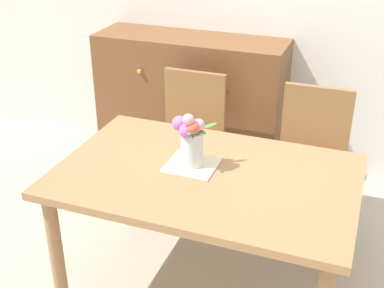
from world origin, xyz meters
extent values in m
plane|color=#B7AD99|center=(0.00, 0.00, 0.00)|extent=(12.00, 12.00, 0.00)
cube|color=#9E7047|center=(0.00, 0.00, 0.70)|extent=(1.45, 0.94, 0.04)
cylinder|color=#9E7047|center=(-0.65, -0.39, 0.34)|extent=(0.07, 0.07, 0.68)
cylinder|color=#9E7047|center=(-0.65, 0.39, 0.34)|extent=(0.07, 0.07, 0.68)
cylinder|color=#9E7047|center=(0.65, 0.39, 0.34)|extent=(0.07, 0.07, 0.68)
cube|color=olive|center=(-0.40, 0.73, 0.46)|extent=(0.42, 0.42, 0.04)
cylinder|color=olive|center=(-0.22, 0.55, 0.22)|extent=(0.04, 0.04, 0.44)
cylinder|color=olive|center=(-0.58, 0.55, 0.22)|extent=(0.04, 0.04, 0.44)
cylinder|color=olive|center=(-0.22, 0.91, 0.22)|extent=(0.04, 0.04, 0.44)
cylinder|color=olive|center=(-0.58, 0.91, 0.22)|extent=(0.04, 0.04, 0.44)
cube|color=olive|center=(-0.40, 0.92, 0.69)|extent=(0.42, 0.04, 0.42)
cube|color=olive|center=(0.40, 0.73, 0.46)|extent=(0.42, 0.42, 0.04)
cylinder|color=olive|center=(0.58, 0.55, 0.22)|extent=(0.04, 0.04, 0.44)
cylinder|color=olive|center=(0.22, 0.55, 0.22)|extent=(0.04, 0.04, 0.44)
cylinder|color=olive|center=(0.58, 0.91, 0.22)|extent=(0.04, 0.04, 0.44)
cylinder|color=olive|center=(0.22, 0.91, 0.22)|extent=(0.04, 0.04, 0.44)
cube|color=olive|center=(0.40, 0.92, 0.69)|extent=(0.42, 0.04, 0.42)
cube|color=brown|center=(-0.59, 1.33, 0.50)|extent=(1.40, 0.44, 1.00)
sphere|color=#B7933D|center=(-0.89, 1.10, 0.78)|extent=(0.04, 0.04, 0.04)
sphere|color=#B7933D|center=(-0.29, 1.10, 0.78)|extent=(0.04, 0.04, 0.04)
sphere|color=#B7933D|center=(-0.89, 1.10, 0.38)|extent=(0.04, 0.04, 0.04)
sphere|color=#B7933D|center=(-0.29, 1.10, 0.38)|extent=(0.04, 0.04, 0.04)
cube|color=beige|center=(-0.09, 0.04, 0.73)|extent=(0.25, 0.25, 0.01)
cylinder|color=silver|center=(-0.09, 0.04, 0.82)|extent=(0.11, 0.11, 0.18)
sphere|color=#E55B4C|center=(-0.06, -0.01, 0.96)|extent=(0.06, 0.06, 0.06)
cylinder|color=#478438|center=(-0.06, -0.01, 0.93)|extent=(0.01, 0.01, 0.06)
sphere|color=#B266C6|center=(-0.10, 0.00, 0.93)|extent=(0.07, 0.07, 0.07)
cylinder|color=#478438|center=(-0.10, 0.00, 0.91)|extent=(0.01, 0.01, 0.03)
sphere|color=#D12D66|center=(-0.10, 0.02, 0.97)|extent=(0.05, 0.05, 0.05)
cylinder|color=#478438|center=(-0.10, 0.02, 0.93)|extent=(0.01, 0.01, 0.07)
sphere|color=#EA9EBC|center=(-0.09, -0.01, 1.00)|extent=(0.06, 0.06, 0.06)
cylinder|color=#478438|center=(-0.09, -0.01, 0.95)|extent=(0.01, 0.01, 0.10)
sphere|color=#EA9EBC|center=(-0.05, 0.02, 0.96)|extent=(0.06, 0.06, 0.06)
cylinder|color=#478438|center=(-0.05, 0.02, 0.93)|extent=(0.01, 0.01, 0.06)
sphere|color=white|center=(-0.08, 0.07, 0.94)|extent=(0.05, 0.05, 0.05)
cylinder|color=#478438|center=(-0.08, 0.07, 0.92)|extent=(0.01, 0.01, 0.04)
sphere|color=#B266C6|center=(-0.16, 0.07, 0.93)|extent=(0.07, 0.07, 0.07)
cylinder|color=#478438|center=(-0.16, 0.07, 0.92)|extent=(0.01, 0.01, 0.03)
ellipsoid|color=#478438|center=(-0.07, -0.03, 0.94)|extent=(0.04, 0.07, 0.02)
ellipsoid|color=#478438|center=(-0.15, 0.07, 0.94)|extent=(0.07, 0.05, 0.03)
ellipsoid|color=#478438|center=(-0.04, 0.03, 0.93)|extent=(0.07, 0.04, 0.04)
ellipsoid|color=#478438|center=(-0.01, 0.09, 0.93)|extent=(0.07, 0.06, 0.03)
camera|label=1|loc=(0.70, -2.03, 1.97)|focal=47.79mm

